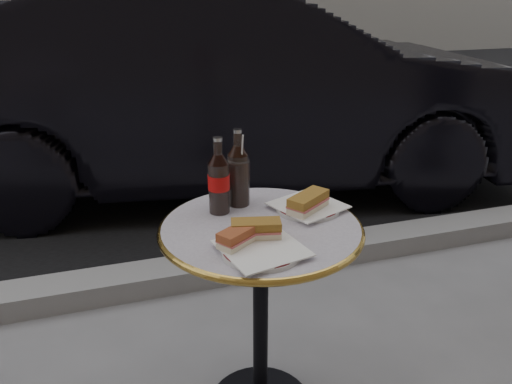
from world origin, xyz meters
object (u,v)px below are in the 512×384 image
object	(u,v)px
plate_right	(308,207)
cola_glass	(238,182)
plate_left	(262,251)
parked_car	(233,89)
cola_bottle_left	(219,176)
bistro_table	(261,324)
cola_bottle_right	(238,166)

from	to	relation	value
plate_right	cola_glass	bearing A→B (deg)	152.42
plate_left	parked_car	size ratio (longest dim) A/B	0.05
cola_bottle_left	parked_car	world-z (taller)	parked_car
bistro_table	cola_bottle_right	size ratio (longest dim) A/B	2.92
plate_left	cola_bottle_left	distance (m)	0.32
plate_right	cola_glass	size ratio (longest dim) A/B	1.36
plate_left	cola_bottle_left	bearing A→B (deg)	99.02
cola_bottle_left	cola_glass	size ratio (longest dim) A/B	1.60
plate_left	cola_bottle_right	xyz separation A→B (m)	(0.03, 0.35, 0.12)
plate_left	bistro_table	bearing A→B (deg)	72.81
plate_left	cola_bottle_right	world-z (taller)	cola_bottle_right
cola_bottle_left	parked_car	size ratio (longest dim) A/B	0.06
bistro_table	parked_car	world-z (taller)	parked_car
bistro_table	cola_glass	world-z (taller)	cola_glass
bistro_table	cola_bottle_left	world-z (taller)	cola_bottle_left
cola_bottle_left	parked_car	xyz separation A→B (m)	(0.59, 2.05, -0.13)
bistro_table	cola_bottle_right	distance (m)	0.53
cola_bottle_left	plate_right	bearing A→B (deg)	-13.08
bistro_table	parked_car	distance (m)	2.26
plate_right	cola_bottle_right	xyz separation A→B (m)	(-0.20, 0.12, 0.12)
bistro_table	cola_bottle_left	distance (m)	0.52
cola_bottle_right	plate_left	bearing A→B (deg)	-95.28
plate_right	bistro_table	bearing A→B (deg)	-160.25
cola_bottle_left	cola_glass	xyz separation A→B (m)	(0.07, 0.04, -0.05)
bistro_table	plate_left	distance (m)	0.41
cola_bottle_right	parked_car	world-z (taller)	parked_car
plate_left	cola_bottle_left	size ratio (longest dim) A/B	0.89
plate_right	cola_glass	world-z (taller)	cola_glass
cola_glass	parked_car	xyz separation A→B (m)	(0.51, 2.01, -0.09)
parked_car	cola_bottle_right	bearing A→B (deg)	175.14
plate_right	parked_car	xyz separation A→B (m)	(0.31, 2.11, -0.02)
parked_car	cola_glass	bearing A→B (deg)	175.14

